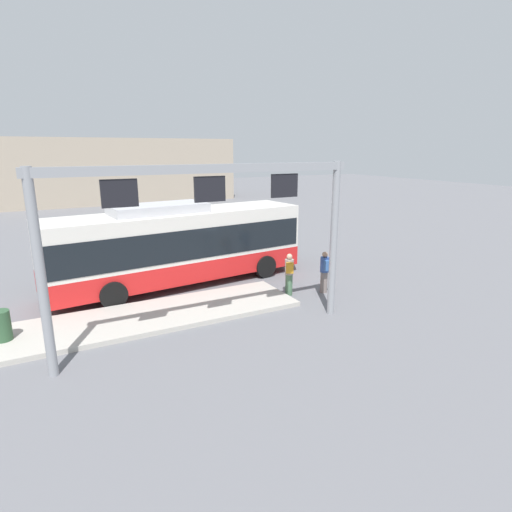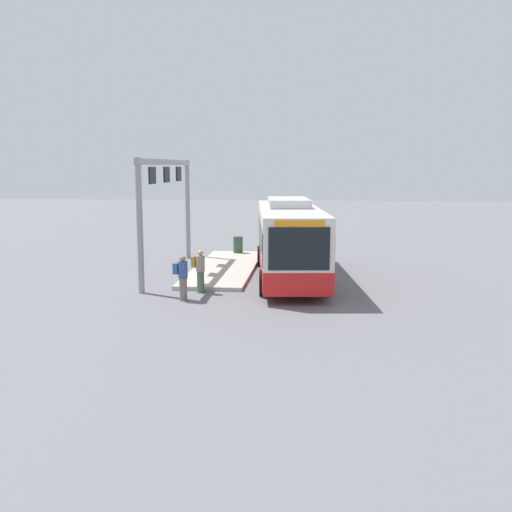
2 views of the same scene
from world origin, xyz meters
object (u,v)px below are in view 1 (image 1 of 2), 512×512
bus_main (179,242)px  person_waiting_near (289,273)px  person_boarding (325,271)px  trash_bin (1,326)px

bus_main → person_waiting_near: (3.32, -3.33, -0.92)m
bus_main → person_waiting_near: bearing=-51.0°
person_boarding → trash_bin: 11.10m
bus_main → trash_bin: 7.15m
person_boarding → person_waiting_near: (-1.42, 0.38, 0.00)m
person_boarding → trash_bin: (-11.08, 0.65, -0.28)m
person_waiting_near → trash_bin: person_waiting_near is taller
person_waiting_near → trash_bin: (-9.66, 0.27, -0.28)m
bus_main → trash_bin: (-6.35, -3.06, -1.20)m
bus_main → person_boarding: size_ratio=6.52×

